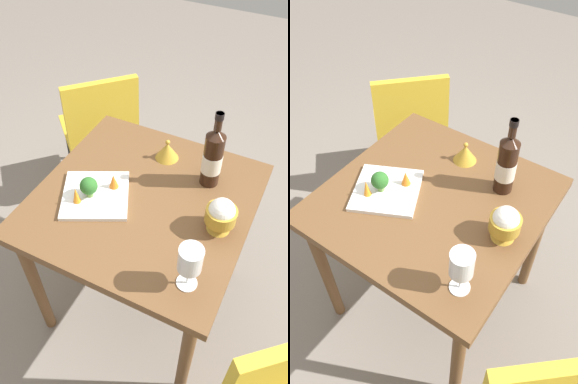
# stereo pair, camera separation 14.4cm
# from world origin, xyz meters

# --- Properties ---
(ground_plane) EXTENTS (8.00, 8.00, 0.00)m
(ground_plane) POSITION_xyz_m (0.00, 0.00, 0.00)
(ground_plane) COLOR gray
(dining_table) EXTENTS (0.81, 0.81, 0.76)m
(dining_table) POSITION_xyz_m (0.00, 0.00, 0.66)
(dining_table) COLOR brown
(dining_table) RESTS_ON ground_plane
(chair_near_window) EXTENTS (0.57, 0.57, 0.85)m
(chair_near_window) POSITION_xyz_m (0.58, 0.57, 0.53)
(chair_near_window) COLOR gold
(chair_near_window) RESTS_ON ground_plane
(wine_bottle) EXTENTS (0.08, 0.08, 0.33)m
(wine_bottle) POSITION_xyz_m (0.19, -0.19, 0.89)
(wine_bottle) COLOR black
(wine_bottle) RESTS_ON dining_table
(wine_glass) EXTENTS (0.08, 0.08, 0.18)m
(wine_glass) POSITION_xyz_m (-0.27, -0.29, 0.89)
(wine_glass) COLOR white
(wine_glass) RESTS_ON dining_table
(rice_bowl) EXTENTS (0.11, 0.11, 0.14)m
(rice_bowl) POSITION_xyz_m (-0.02, -0.31, 0.83)
(rice_bowl) COLOR gold
(rice_bowl) RESTS_ON dining_table
(rice_bowl_lid) EXTENTS (0.10, 0.10, 0.09)m
(rice_bowl_lid) POSITION_xyz_m (0.25, 0.02, 0.80)
(rice_bowl_lid) COLOR gold
(rice_bowl_lid) RESTS_ON dining_table
(serving_plate) EXTENTS (0.33, 0.33, 0.02)m
(serving_plate) POSITION_xyz_m (-0.08, 0.17, 0.77)
(serving_plate) COLOR white
(serving_plate) RESTS_ON dining_table
(broccoli_floret) EXTENTS (0.07, 0.07, 0.09)m
(broccoli_floret) POSITION_xyz_m (-0.10, 0.18, 0.82)
(broccoli_floret) COLOR #729E4C
(broccoli_floret) RESTS_ON serving_plate
(carrot_garnish_left) EXTENTS (0.03, 0.03, 0.07)m
(carrot_garnish_left) POSITION_xyz_m (-0.14, 0.21, 0.81)
(carrot_garnish_left) COLOR orange
(carrot_garnish_left) RESTS_ON serving_plate
(carrot_garnish_right) EXTENTS (0.04, 0.04, 0.06)m
(carrot_garnish_right) POSITION_xyz_m (-0.01, 0.12, 0.80)
(carrot_garnish_right) COLOR orange
(carrot_garnish_right) RESTS_ON serving_plate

